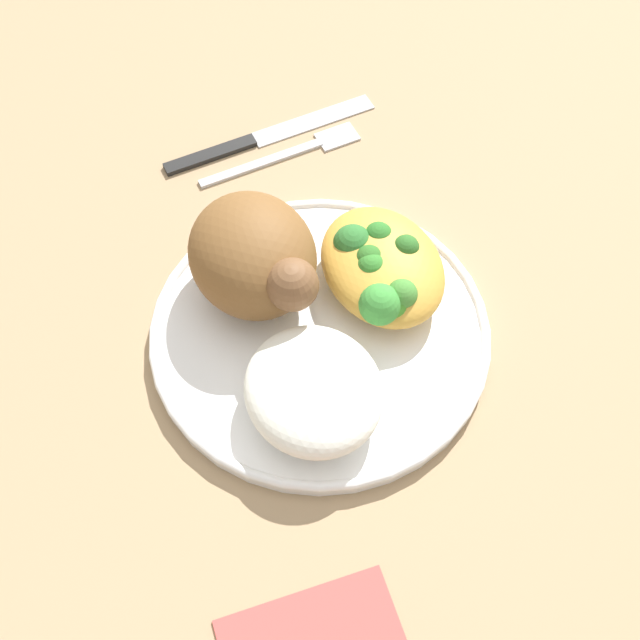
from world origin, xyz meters
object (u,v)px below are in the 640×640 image
at_px(rice_pile, 314,390).
at_px(plate, 320,333).
at_px(fork, 289,152).
at_px(roasted_chicken, 255,257).
at_px(knife, 253,139).
at_px(mac_cheese_with_broccoli, 381,267).

bearing_deg(rice_pile, plate, 153.93).
bearing_deg(plate, fork, 165.92).
bearing_deg(plate, rice_pile, -26.07).
distance_m(roasted_chicken, fork, 0.15).
bearing_deg(knife, mac_cheese_with_broccoli, 10.32).
relative_size(roasted_chicken, mac_cheese_with_broccoli, 1.04).
relative_size(mac_cheese_with_broccoli, fork, 0.77).
xyz_separation_m(fork, knife, (-0.02, -0.02, 0.00)).
bearing_deg(roasted_chicken, mac_cheese_with_broccoli, 69.45).
xyz_separation_m(roasted_chicken, knife, (-0.15, 0.05, -0.05)).
bearing_deg(mac_cheese_with_broccoli, fork, -176.31).
distance_m(fork, knife, 0.03).
xyz_separation_m(plate, mac_cheese_with_broccoli, (-0.02, 0.05, 0.03)).
bearing_deg(fork, roasted_chicken, -29.87).
height_order(plate, knife, plate).
xyz_separation_m(roasted_chicken, rice_pile, (0.10, 0.00, -0.02)).
height_order(plate, fork, plate).
height_order(roasted_chicken, mac_cheese_with_broccoli, roasted_chicken).
relative_size(plate, rice_pile, 2.46).
relative_size(mac_cheese_with_broccoli, knife, 0.57).
xyz_separation_m(roasted_chicken, fork, (-0.13, 0.07, -0.05)).
height_order(rice_pile, mac_cheese_with_broccoli, mac_cheese_with_broccoli).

